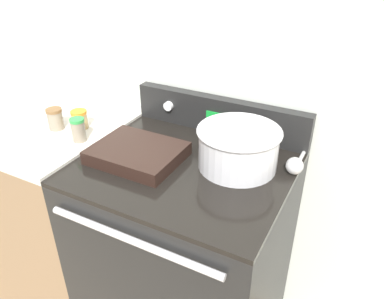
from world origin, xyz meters
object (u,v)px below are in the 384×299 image
Objects in this scene: mixing_bowl at (238,146)px; spice_jar_green_cap at (78,130)px; spice_jar_orange_cap at (80,119)px; ladle at (296,164)px; spice_jar_brown_cap at (55,119)px; casserole_dish at (137,152)px.

mixing_bowl is 0.63m from spice_jar_green_cap.
spice_jar_orange_cap is (-0.07, 0.09, -0.01)m from spice_jar_green_cap.
spice_jar_green_cap is 0.11m from spice_jar_orange_cap.
ladle is 2.96× the size of spice_jar_brown_cap.
spice_jar_orange_cap is at bearing 30.75° from spice_jar_brown_cap.
mixing_bowl is 0.21m from ladle.
spice_jar_orange_cap is (-0.88, -0.11, 0.03)m from ladle.
spice_jar_green_cap is 1.06× the size of spice_jar_brown_cap.
spice_jar_brown_cap reaches higher than ladle.
spice_jar_brown_cap is at bearing -172.87° from mixing_bowl.
ladle is 0.89m from spice_jar_orange_cap.
spice_jar_brown_cap is at bearing -149.25° from spice_jar_orange_cap.
spice_jar_green_cap is 1.21× the size of spice_jar_orange_cap.
casserole_dish is 1.20× the size of ladle.
mixing_bowl is 3.11× the size of spice_jar_green_cap.
spice_jar_green_cap is at bearing -166.07° from ladle.
casserole_dish is 3.34× the size of spice_jar_green_cap.
spice_jar_green_cap is at bearing -167.85° from mixing_bowl.
mixing_bowl reaches higher than spice_jar_orange_cap.
spice_jar_green_cap is (-0.27, -0.01, 0.03)m from casserole_dish.
casserole_dish is 0.57m from ladle.
mixing_bowl is at bearing 20.09° from casserole_dish.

